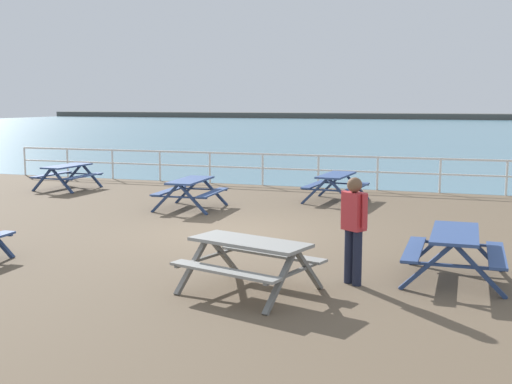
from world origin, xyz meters
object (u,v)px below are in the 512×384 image
picnic_table_near_right (67,171)px  picnic_table_seaward (190,187)px  picnic_table_far_left (250,253)px  visitor (354,224)px  picnic_table_near_left (455,244)px  picnic_table_mid_centre (336,181)px

picnic_table_near_right → picnic_table_seaward: same height
picnic_table_far_left → picnic_table_seaward: bearing=137.3°
picnic_table_seaward → visitor: bearing=-139.5°
picnic_table_near_left → picnic_table_mid_centre: same height
picnic_table_far_left → picnic_table_near_right: bearing=153.0°
picnic_table_near_left → visitor: 1.69m
picnic_table_mid_centre → picnic_table_seaward: size_ratio=1.03×
visitor → picnic_table_near_right: bearing=88.0°
picnic_table_near_right → visitor: (10.59, -7.89, 0.36)m
picnic_table_near_right → picnic_table_mid_centre: same height
picnic_table_far_left → visitor: visitor is taller
picnic_table_near_left → picnic_table_far_left: 3.28m
picnic_table_near_right → picnic_table_far_left: (9.21, -8.77, 0.00)m
picnic_table_near_left → picnic_table_near_right: same height
picnic_table_far_left → visitor: bearing=49.2°
picnic_table_near_right → picnic_table_near_left: bearing=-118.7°
picnic_table_mid_centre → picnic_table_far_left: same height
picnic_table_near_right → picnic_table_far_left: same height
picnic_table_near_left → picnic_table_seaward: same height
picnic_table_near_left → picnic_table_seaward: size_ratio=0.97×
picnic_table_far_left → picnic_table_seaward: size_ratio=1.16×
picnic_table_near_left → picnic_table_near_right: 14.02m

